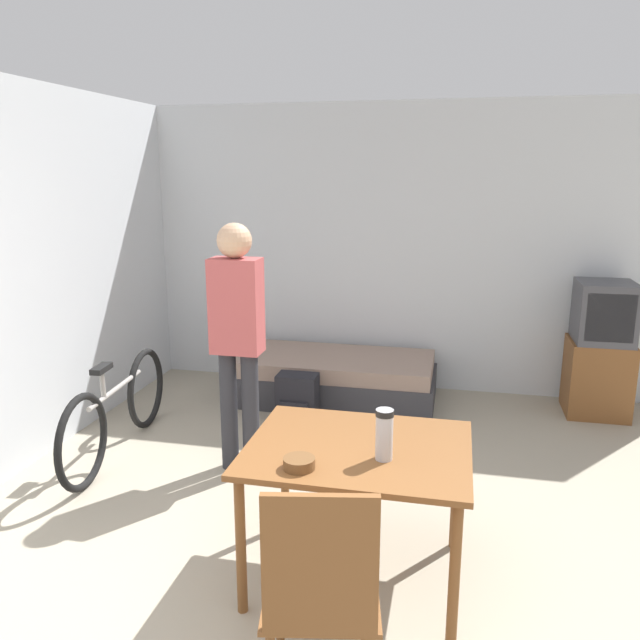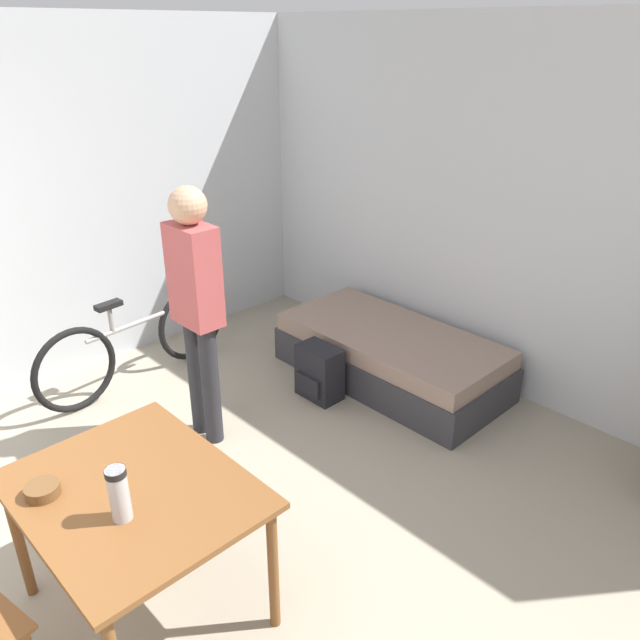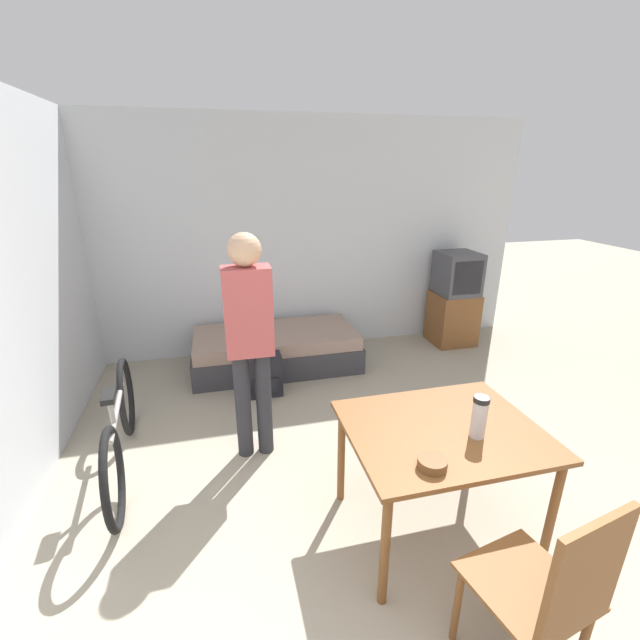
{
  "view_description": "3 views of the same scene",
  "coord_description": "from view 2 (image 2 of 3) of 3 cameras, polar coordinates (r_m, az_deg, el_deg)",
  "views": [
    {
      "loc": [
        0.67,
        -1.94,
        2.07
      ],
      "look_at": [
        -0.24,
        2.13,
        1.08
      ],
      "focal_mm": 35.0,
      "sensor_mm": 36.0,
      "label": 1
    },
    {
      "loc": [
        2.37,
        -0.0,
        2.58
      ],
      "look_at": [
        0.08,
        2.2,
        1.09
      ],
      "focal_mm": 35.0,
      "sensor_mm": 36.0,
      "label": 2
    },
    {
      "loc": [
        -0.97,
        -0.97,
        2.17
      ],
      "look_at": [
        -0.2,
        2.14,
        1.0
      ],
      "focal_mm": 24.0,
      "sensor_mm": 36.0,
      "label": 3
    }
  ],
  "objects": [
    {
      "name": "wall_left",
      "position": [
        5.24,
        -20.7,
        10.0
      ],
      "size": [
        0.06,
        4.96,
        2.7
      ],
      "color": "silver",
      "rests_on": "ground_plane"
    },
    {
      "name": "mate_bowl",
      "position": [
        3.05,
        -23.97,
        -13.97
      ],
      "size": [
        0.15,
        0.15,
        0.05
      ],
      "color": "brown",
      "rests_on": "dining_table"
    },
    {
      "name": "person_standing",
      "position": [
        4.01,
        -11.2,
        1.9
      ],
      "size": [
        0.34,
        0.23,
        1.75
      ],
      "color": "#28282D",
      "rests_on": "ground_plane"
    },
    {
      "name": "thermos_flask",
      "position": [
        2.74,
        -17.85,
        -14.67
      ],
      "size": [
        0.09,
        0.09,
        0.25
      ],
      "color": "#B7B7BC",
      "rests_on": "dining_table"
    },
    {
      "name": "backpack",
      "position": [
        4.74,
        -0.04,
        -4.81
      ],
      "size": [
        0.34,
        0.24,
        0.42
      ],
      "color": "black",
      "rests_on": "ground_plane"
    },
    {
      "name": "wall_back",
      "position": [
        4.81,
        15.11,
        9.49
      ],
      "size": [
        5.58,
        0.06,
        2.7
      ],
      "color": "silver",
      "rests_on": "ground_plane"
    },
    {
      "name": "bicycle",
      "position": [
        5.09,
        -16.35,
        -2.05
      ],
      "size": [
        0.2,
        1.71,
        0.75
      ],
      "color": "black",
      "rests_on": "ground_plane"
    },
    {
      "name": "daybed",
      "position": [
        5.01,
        6.52,
        -3.24
      ],
      "size": [
        1.83,
        0.88,
        0.42
      ],
      "color": "#333338",
      "rests_on": "ground_plane"
    },
    {
      "name": "dining_table",
      "position": [
        3.02,
        -16.54,
        -15.76
      ],
      "size": [
        1.11,
        0.89,
        0.74
      ],
      "color": "brown",
      "rests_on": "ground_plane"
    }
  ]
}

